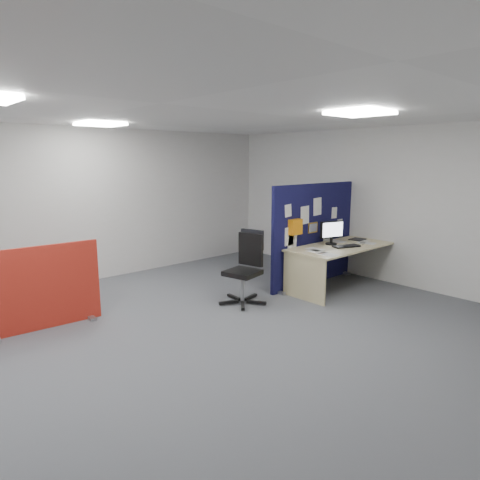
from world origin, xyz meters
TOP-DOWN VIEW (x-y plane):
  - floor at (0.00, 0.00)m, footprint 9.00×9.00m
  - ceiling at (0.00, 0.00)m, footprint 9.00×7.00m
  - wall_back at (0.00, 3.50)m, footprint 9.00×0.02m
  - wall_right at (4.50, 0.00)m, footprint 0.02×7.00m
  - ceiling_lights at (0.33, 0.67)m, footprint 4.10×4.10m
  - navy_divider at (3.46, 0.74)m, footprint 2.12×0.30m
  - main_desk at (3.58, 0.29)m, footprint 2.00×0.89m
  - monitor_main at (3.53, 0.42)m, footprint 0.45×0.19m
  - keyboard at (3.54, 0.12)m, footprint 0.48×0.32m
  - mouse at (3.95, 0.08)m, footprint 0.10×0.06m
  - paper_tray at (4.23, 0.36)m, footprint 0.30×0.25m
  - red_divider at (-0.75, 1.75)m, footprint 1.45×0.30m
  - office_chair at (1.90, 0.78)m, footprint 0.72×0.70m
  - desk_papers at (3.47, 0.24)m, footprint 1.58×0.83m

SIDE VIEW (x-z plane):
  - floor at x=0.00m, z-range 0.00..0.00m
  - red_divider at x=-0.75m, z-range -0.01..1.07m
  - main_desk at x=3.58m, z-range 0.20..0.93m
  - office_chair at x=1.90m, z-range 0.07..1.15m
  - desk_papers at x=3.47m, z-range 0.73..0.73m
  - paper_tray at x=4.23m, z-range 0.73..0.74m
  - keyboard at x=3.54m, z-range 0.73..0.75m
  - mouse at x=3.95m, z-range 0.73..0.76m
  - navy_divider at x=3.46m, z-range 0.00..1.75m
  - monitor_main at x=3.53m, z-range 0.75..1.15m
  - wall_back at x=0.00m, z-range 0.00..2.70m
  - wall_right at x=4.50m, z-range 0.00..2.70m
  - ceiling_lights at x=0.33m, z-range 2.65..2.69m
  - ceiling at x=0.00m, z-range 2.69..2.71m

